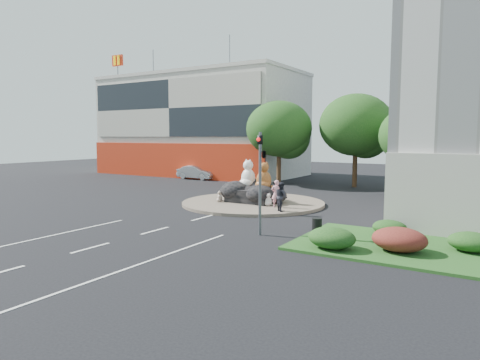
{
  "coord_description": "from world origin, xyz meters",
  "views": [
    {
      "loc": [
        14.95,
        -15.91,
        4.8
      ],
      "look_at": [
        0.59,
        7.29,
        2.0
      ],
      "focal_mm": 32.0,
      "sensor_mm": 36.0,
      "label": 1
    }
  ],
  "objects_px": {
    "cat_white": "(248,173)",
    "pedestrian_dark": "(281,197)",
    "cat_tabby": "(264,175)",
    "kitten_calico": "(220,196)",
    "kitten_white": "(268,199)",
    "parked_car": "(197,172)",
    "litter_bin": "(317,226)",
    "pedestrian_pink": "(276,194)"
  },
  "relations": [
    {
      "from": "cat_tabby",
      "to": "litter_bin",
      "type": "distance_m",
      "value": 9.63
    },
    {
      "from": "cat_white",
      "to": "parked_car",
      "type": "bearing_deg",
      "value": 158.21
    },
    {
      "from": "cat_white",
      "to": "kitten_white",
      "type": "height_order",
      "value": "cat_white"
    },
    {
      "from": "pedestrian_pink",
      "to": "parked_car",
      "type": "bearing_deg",
      "value": -66.79
    },
    {
      "from": "cat_tabby",
      "to": "kitten_white",
      "type": "height_order",
      "value": "cat_tabby"
    },
    {
      "from": "parked_car",
      "to": "litter_bin",
      "type": "relative_size",
      "value": 6.0
    },
    {
      "from": "kitten_calico",
      "to": "pedestrian_pink",
      "type": "bearing_deg",
      "value": 39.15
    },
    {
      "from": "pedestrian_pink",
      "to": "litter_bin",
      "type": "height_order",
      "value": "pedestrian_pink"
    },
    {
      "from": "cat_white",
      "to": "kitten_white",
      "type": "xyz_separation_m",
      "value": [
        2.34,
        -1.29,
        -1.52
      ]
    },
    {
      "from": "kitten_calico",
      "to": "pedestrian_dark",
      "type": "height_order",
      "value": "pedestrian_dark"
    },
    {
      "from": "pedestrian_pink",
      "to": "pedestrian_dark",
      "type": "height_order",
      "value": "pedestrian_dark"
    },
    {
      "from": "cat_tabby",
      "to": "cat_white",
      "type": "bearing_deg",
      "value": 135.48
    },
    {
      "from": "kitten_calico",
      "to": "kitten_white",
      "type": "bearing_deg",
      "value": 43.37
    },
    {
      "from": "cat_white",
      "to": "cat_tabby",
      "type": "bearing_deg",
      "value": 7.14
    },
    {
      "from": "parked_car",
      "to": "kitten_white",
      "type": "bearing_deg",
      "value": -128.78
    },
    {
      "from": "cat_white",
      "to": "pedestrian_dark",
      "type": "distance_m",
      "value": 4.88
    },
    {
      "from": "kitten_calico",
      "to": "pedestrian_pink",
      "type": "distance_m",
      "value": 4.47
    },
    {
      "from": "kitten_white",
      "to": "cat_tabby",
      "type": "bearing_deg",
      "value": 111.99
    },
    {
      "from": "pedestrian_pink",
      "to": "pedestrian_dark",
      "type": "distance_m",
      "value": 1.42
    },
    {
      "from": "cat_white",
      "to": "pedestrian_pink",
      "type": "relative_size",
      "value": 1.18
    },
    {
      "from": "cat_tabby",
      "to": "kitten_calico",
      "type": "height_order",
      "value": "cat_tabby"
    },
    {
      "from": "kitten_white",
      "to": "kitten_calico",
      "type": "bearing_deg",
      "value": 164.28
    },
    {
      "from": "pedestrian_pink",
      "to": "pedestrian_dark",
      "type": "relative_size",
      "value": 0.99
    },
    {
      "from": "cat_white",
      "to": "pedestrian_dark",
      "type": "height_order",
      "value": "cat_white"
    },
    {
      "from": "kitten_calico",
      "to": "pedestrian_dark",
      "type": "relative_size",
      "value": 0.45
    },
    {
      "from": "kitten_calico",
      "to": "pedestrian_dark",
      "type": "distance_m",
      "value": 5.48
    },
    {
      "from": "kitten_white",
      "to": "pedestrian_dark",
      "type": "distance_m",
      "value": 2.18
    },
    {
      "from": "pedestrian_dark",
      "to": "litter_bin",
      "type": "xyz_separation_m",
      "value": [
        4.1,
        -4.46,
        -0.59
      ]
    },
    {
      "from": "pedestrian_pink",
      "to": "kitten_calico",
      "type": "bearing_deg",
      "value": -27.95
    },
    {
      "from": "cat_tabby",
      "to": "pedestrian_pink",
      "type": "distance_m",
      "value": 2.28
    },
    {
      "from": "cat_tabby",
      "to": "pedestrian_pink",
      "type": "height_order",
      "value": "cat_tabby"
    },
    {
      "from": "cat_white",
      "to": "parked_car",
      "type": "relative_size",
      "value": 0.45
    },
    {
      "from": "cat_white",
      "to": "pedestrian_dark",
      "type": "xyz_separation_m",
      "value": [
        3.96,
        -2.66,
        -1.05
      ]
    },
    {
      "from": "parked_car",
      "to": "cat_tabby",
      "type": "bearing_deg",
      "value": -128.18
    },
    {
      "from": "kitten_calico",
      "to": "pedestrian_dark",
      "type": "bearing_deg",
      "value": 27.49
    },
    {
      "from": "cat_tabby",
      "to": "kitten_calico",
      "type": "xyz_separation_m",
      "value": [
        -2.83,
        -1.28,
        -1.5
      ]
    },
    {
      "from": "cat_tabby",
      "to": "kitten_calico",
      "type": "bearing_deg",
      "value": 171.63
    },
    {
      "from": "pedestrian_dark",
      "to": "litter_bin",
      "type": "bearing_deg",
      "value": 173.74
    },
    {
      "from": "cat_tabby",
      "to": "kitten_calico",
      "type": "relative_size",
      "value": 2.49
    },
    {
      "from": "cat_tabby",
      "to": "kitten_white",
      "type": "relative_size",
      "value": 2.34
    },
    {
      "from": "pedestrian_dark",
      "to": "kitten_white",
      "type": "bearing_deg",
      "value": 1.02
    },
    {
      "from": "cat_white",
      "to": "kitten_calico",
      "type": "bearing_deg",
      "value": -112.38
    }
  ]
}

